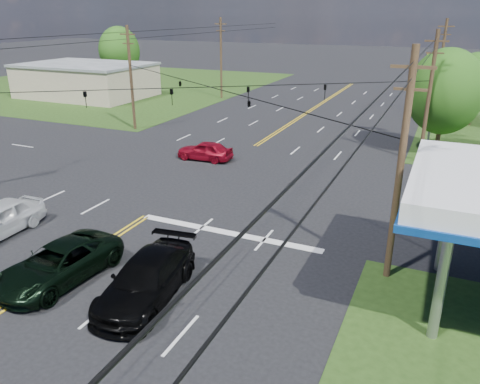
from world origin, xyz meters
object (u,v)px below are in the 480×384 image
at_px(pole_right_far, 440,66).
at_px(pickup_dkgreen, 59,263).
at_px(pole_ne, 429,96).
at_px(suv_black, 147,279).
at_px(retail_nw, 87,81).
at_px(pole_nw, 131,77).
at_px(tree_far_l, 119,50).
at_px(tree_right_b, 476,82).
at_px(pole_left_far, 221,58).
at_px(pole_se, 400,167).
at_px(tree_right_a, 445,92).

bearing_deg(pole_right_far, pickup_dkgreen, -106.25).
relative_size(pole_ne, suv_black, 1.65).
xyz_separation_m(retail_nw, pole_ne, (43.00, -13.00, 2.92)).
bearing_deg(pole_ne, pole_nw, 180.00).
xyz_separation_m(tree_far_l, pickup_dkgreen, (32.50, -46.90, -4.41)).
bearing_deg(suv_black, pole_right_far, 71.42).
height_order(pole_nw, pole_right_far, pole_right_far).
bearing_deg(retail_nw, pole_right_far, 7.94).
bearing_deg(pickup_dkgreen, tree_right_b, 71.96).
bearing_deg(suv_black, pole_ne, 62.94).
xyz_separation_m(pole_ne, tree_right_b, (3.50, 15.00, -0.70)).
distance_m(pole_left_far, pole_right_far, 26.00).
distance_m(pole_right_far, pickup_dkgreen, 44.90).
distance_m(pole_nw, pole_ne, 26.00).
distance_m(retail_nw, pole_right_far, 43.53).
distance_m(pole_se, tree_far_l, 60.88).
bearing_deg(pole_ne, pole_left_far, 143.84).
distance_m(retail_nw, tree_far_l, 10.69).
distance_m(pole_left_far, tree_far_l, 19.42).
bearing_deg(pickup_dkgreen, pole_left_far, 111.79).
xyz_separation_m(pole_se, pole_left_far, (-26.00, 37.00, 0.25)).
bearing_deg(tree_right_b, pickup_dkgreen, -112.36).
height_order(tree_right_b, tree_far_l, tree_far_l).
height_order(tree_right_a, tree_far_l, tree_far_l).
bearing_deg(pickup_dkgreen, pole_ne, 66.71).
height_order(retail_nw, suv_black, retail_nw).
height_order(retail_nw, pole_ne, pole_ne).
bearing_deg(pole_left_far, pole_se, -54.90).
distance_m(pole_se, tree_right_a, 21.02).
distance_m(pole_nw, tree_right_b, 33.10).
bearing_deg(pole_ne, tree_right_b, 76.87).
xyz_separation_m(pole_se, suv_black, (-8.40, -5.51, -4.08)).
xyz_separation_m(tree_right_a, tree_far_l, (-46.00, 20.00, 0.33)).
bearing_deg(pole_right_far, tree_right_b, -48.81).
bearing_deg(pole_se, pole_left_far, 125.10).
xyz_separation_m(retail_nw, tree_right_b, (46.50, 2.00, 2.22)).
bearing_deg(tree_far_l, retail_nw, -78.69).
xyz_separation_m(pole_nw, suv_black, (17.60, -23.51, -4.08)).
height_order(pole_right_far, suv_black, pole_right_far).
bearing_deg(suv_black, pickup_dkgreen, 177.97).
relative_size(tree_right_a, tree_far_l, 0.94).
bearing_deg(pole_left_far, retail_nw, -160.56).
bearing_deg(pole_right_far, pole_left_far, 180.00).
distance_m(pole_left_far, tree_right_b, 29.79).
relative_size(pole_se, tree_far_l, 1.09).
xyz_separation_m(pole_se, pole_nw, (-26.00, 18.00, 0.00)).
xyz_separation_m(pole_right_far, tree_right_a, (1.00, -16.00, -0.30)).
relative_size(pole_nw, tree_right_b, 1.34).
xyz_separation_m(pickup_dkgreen, suv_black, (4.10, 0.39, 0.06)).
height_order(pole_se, pole_right_far, pole_right_far).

